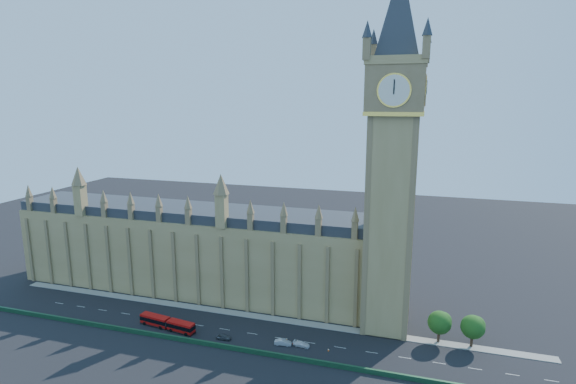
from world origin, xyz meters
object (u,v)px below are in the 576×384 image
(car_silver, at_px, (283,342))
(car_white, at_px, (301,344))
(red_bus, at_px, (167,323))
(car_grey, at_px, (224,337))

(car_silver, xyz_separation_m, car_white, (4.71, 0.72, -0.10))
(red_bus, bearing_deg, car_silver, 9.68)
(car_grey, distance_m, car_silver, 15.83)
(car_silver, bearing_deg, car_grey, 89.66)
(car_grey, relative_size, car_white, 0.89)
(red_bus, distance_m, car_silver, 33.14)
(red_bus, relative_size, car_silver, 3.99)
(car_silver, height_order, car_white, car_silver)
(car_grey, relative_size, car_silver, 0.88)
(red_bus, distance_m, car_grey, 17.44)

